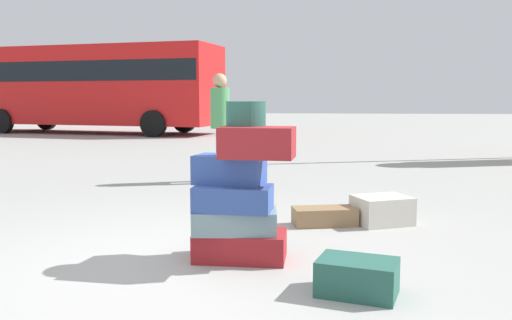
# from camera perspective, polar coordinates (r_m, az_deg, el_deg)

# --- Properties ---
(ground_plane) EXTENTS (80.00, 80.00, 0.00)m
(ground_plane) POSITION_cam_1_polar(r_m,az_deg,el_deg) (4.36, -8.60, -11.30)
(ground_plane) COLOR #9E9E99
(suitcase_tower) EXTENTS (0.85, 0.58, 1.31)m
(suitcase_tower) POSITION_cam_1_polar(r_m,az_deg,el_deg) (4.38, -1.75, -3.82)
(suitcase_tower) COLOR maroon
(suitcase_tower) RESTS_ON ground
(suitcase_brown_left_side) EXTENTS (0.71, 0.45, 0.19)m
(suitcase_brown_left_side) POSITION_cam_1_polar(r_m,az_deg,el_deg) (5.72, 7.30, -5.96)
(suitcase_brown_left_side) COLOR olive
(suitcase_brown_left_side) RESTS_ON ground
(suitcase_teal_white_trunk) EXTENTS (0.60, 0.49, 0.24)m
(suitcase_teal_white_trunk) POSITION_cam_1_polar(r_m,az_deg,el_deg) (3.80, 10.72, -12.13)
(suitcase_teal_white_trunk) COLOR #26594C
(suitcase_teal_white_trunk) RESTS_ON ground
(suitcase_cream_upright_blue) EXTENTS (0.69, 0.63, 0.30)m
(suitcase_cream_upright_blue) POSITION_cam_1_polar(r_m,az_deg,el_deg) (5.87, 13.25, -5.21)
(suitcase_cream_upright_blue) COLOR beige
(suitcase_cream_upright_blue) RESTS_ON ground
(person_bearded_onlooker) EXTENTS (0.30, 0.33, 1.71)m
(person_bearded_onlooker) POSITION_cam_1_polar(r_m,az_deg,el_deg) (8.45, -3.85, 4.53)
(person_bearded_onlooker) COLOR #3F334C
(person_bearded_onlooker) RESTS_ON ground
(parked_bus) EXTENTS (9.83, 4.22, 3.15)m
(parked_bus) POSITION_cam_1_polar(r_m,az_deg,el_deg) (20.96, -16.93, 7.78)
(parked_bus) COLOR red
(parked_bus) RESTS_ON ground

